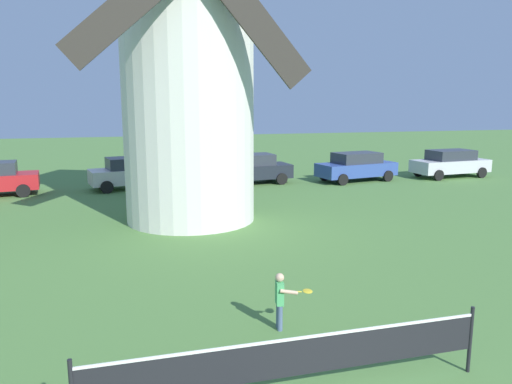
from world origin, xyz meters
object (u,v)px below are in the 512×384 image
player_far (281,298)px  tennis_net (294,357)px  parked_car_black (250,168)px  parked_car_silver (450,163)px  parked_car_cream (130,172)px  windmill (187,47)px  parked_car_blue (356,166)px

player_far → tennis_net: bearing=-103.9°
parked_car_black → parked_car_silver: same height
parked_car_cream → parked_car_black: bearing=-1.6°
windmill → parked_car_cream: size_ratio=3.04×
parked_car_silver → parked_car_cream: bearing=176.7°
tennis_net → parked_car_cream: parked_car_cream is taller
windmill → player_far: windmill is taller
parked_car_black → parked_car_blue: size_ratio=0.96×
windmill → parked_car_black: size_ratio=2.87×
tennis_net → parked_car_cream: bearing=95.4°
parked_car_cream → parked_car_black: same height
tennis_net → parked_car_silver: 23.92m
tennis_net → parked_car_black: size_ratio=1.37×
player_far → parked_car_cream: bearing=98.0°
parked_car_cream → parked_car_silver: size_ratio=0.91×
windmill → parked_car_cream: 9.30m
player_far → parked_car_blue: size_ratio=0.24×
windmill → parked_car_silver: bearing=21.9°
windmill → parked_car_blue: bearing=33.1°
tennis_net → parked_car_silver: (15.95, 17.83, 0.12)m
windmill → parked_car_blue: size_ratio=2.76×
parked_car_black → windmill: bearing=-119.9°
parked_car_cream → parked_car_silver: bearing=-3.3°
player_far → parked_car_cream: size_ratio=0.27×
parked_car_silver → tennis_net: bearing=-131.8°
parked_car_black → parked_car_silver: (11.64, -0.86, 0.00)m
tennis_net → player_far: 2.30m
tennis_net → parked_car_black: bearing=77.0°
windmill → parked_car_silver: windmill is taller
parked_car_cream → parked_car_silver: 17.78m
windmill → parked_car_cream: bearing=105.0°
player_far → parked_car_cream: 16.79m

